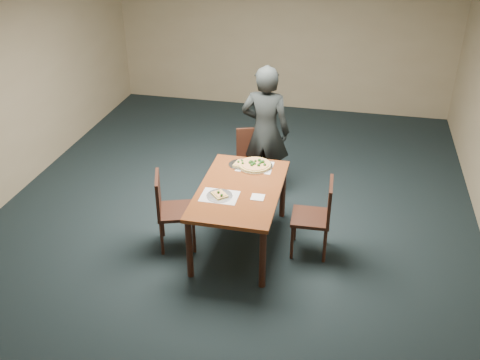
% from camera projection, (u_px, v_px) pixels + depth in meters
% --- Properties ---
extents(ground, '(8.00, 8.00, 0.00)m').
position_uv_depth(ground, '(231.00, 222.00, 6.66)').
color(ground, black).
rests_on(ground, ground).
extents(room_shell, '(8.00, 8.00, 8.00)m').
position_uv_depth(room_shell, '(230.00, 89.00, 5.80)').
color(room_shell, tan).
rests_on(room_shell, ground).
extents(dining_table, '(0.90, 1.50, 0.75)m').
position_uv_depth(dining_table, '(240.00, 195.00, 5.95)').
color(dining_table, '#5F2B13').
rests_on(dining_table, ground).
extents(chair_far, '(0.54, 0.54, 0.91)m').
position_uv_depth(chair_far, '(253.00, 159.00, 7.03)').
color(chair_far, black).
rests_on(chair_far, ground).
extents(chair_left, '(0.53, 0.53, 0.91)m').
position_uv_depth(chair_left, '(169.00, 207.00, 6.00)').
color(chair_left, black).
rests_on(chair_left, ground).
extents(chair_right, '(0.44, 0.44, 0.91)m').
position_uv_depth(chair_right, '(318.00, 213.00, 5.89)').
color(chair_right, black).
rests_on(chair_right, ground).
extents(diner, '(0.66, 0.45, 1.75)m').
position_uv_depth(diner, '(265.00, 131.00, 6.92)').
color(diner, black).
rests_on(diner, ground).
extents(placemat_main, '(0.42, 0.32, 0.00)m').
position_uv_depth(placemat_main, '(255.00, 166.00, 6.34)').
color(placemat_main, white).
rests_on(placemat_main, dining_table).
extents(placemat_near, '(0.40, 0.30, 0.00)m').
position_uv_depth(placemat_near, '(220.00, 196.00, 5.75)').
color(placemat_near, white).
rests_on(placemat_near, dining_table).
extents(pizza_pan, '(0.42, 0.42, 0.07)m').
position_uv_depth(pizza_pan, '(255.00, 165.00, 6.33)').
color(pizza_pan, silver).
rests_on(pizza_pan, dining_table).
extents(slice_plate_near, '(0.28, 0.28, 0.06)m').
position_uv_depth(slice_plate_near, '(220.00, 195.00, 5.74)').
color(slice_plate_near, silver).
rests_on(slice_plate_near, dining_table).
extents(slice_plate_far, '(0.28, 0.28, 0.06)m').
position_uv_depth(slice_plate_far, '(240.00, 164.00, 6.37)').
color(slice_plate_far, silver).
rests_on(slice_plate_far, dining_table).
extents(napkin, '(0.14, 0.14, 0.01)m').
position_uv_depth(napkin, '(258.00, 197.00, 5.73)').
color(napkin, white).
rests_on(napkin, dining_table).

